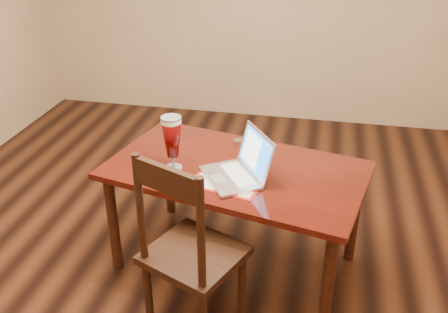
# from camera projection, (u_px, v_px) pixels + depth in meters

# --- Properties ---
(ground) EXTENTS (5.00, 5.00, 0.00)m
(ground) POSITION_uv_depth(u_px,v_px,m) (194.00, 258.00, 3.30)
(ground) COLOR black
(ground) RESTS_ON ground
(dining_table) EXTENTS (1.65, 1.15, 1.03)m
(dining_table) POSITION_uv_depth(u_px,v_px,m) (232.00, 178.00, 2.98)
(dining_table) COLOR #4A1009
(dining_table) RESTS_ON ground
(dining_chair) EXTENTS (0.60, 0.58, 1.08)m
(dining_chair) POSITION_uv_depth(u_px,v_px,m) (190.00, 253.00, 2.55)
(dining_chair) COLOR black
(dining_chair) RESTS_ON ground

